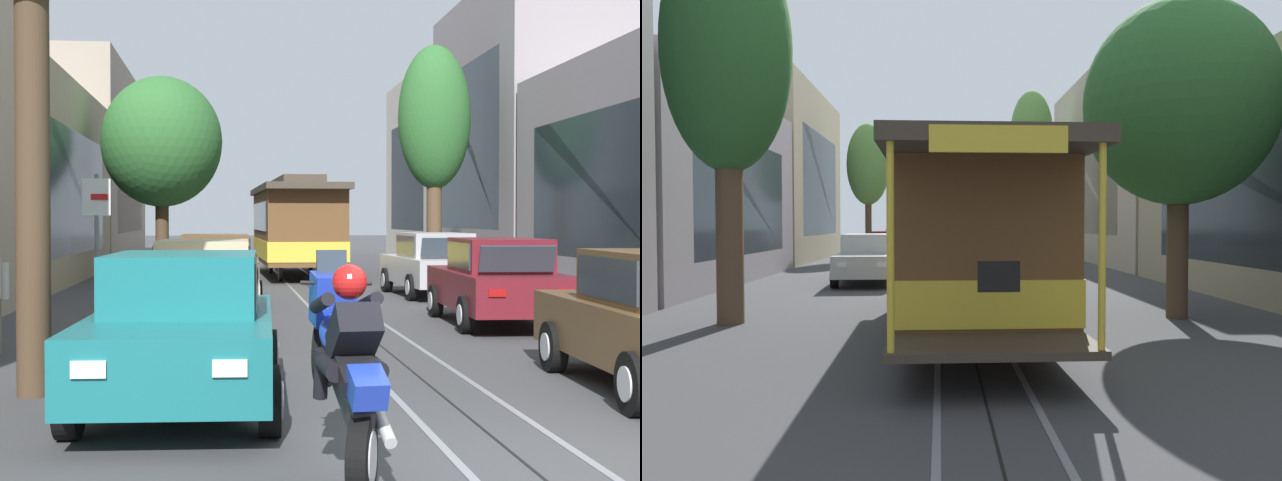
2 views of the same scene
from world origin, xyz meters
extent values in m
plane|color=#424244|center=(0.00, 18.99, 0.00)|extent=(160.00, 160.00, 0.00)
cube|color=gray|center=(-0.53, 21.73, 0.01)|extent=(0.08, 55.47, 0.01)
cube|color=gray|center=(0.53, 21.73, 0.01)|extent=(0.08, 55.47, 0.01)
cube|color=black|center=(0.00, 21.73, 0.00)|extent=(0.03, 55.47, 0.01)
cube|color=#BCAD93|center=(-8.98, 5.91, 4.70)|extent=(4.51, 15.52, 9.39)
cube|color=#2D3842|center=(-6.75, 5.91, 4.23)|extent=(0.04, 11.08, 5.64)
cube|color=#2D3842|center=(-6.75, 21.73, 2.71)|extent=(0.04, 11.08, 3.61)
cube|color=tan|center=(9.10, 3.93, 4.36)|extent=(4.75, 11.57, 8.73)
cube|color=#2D3842|center=(6.75, 3.93, 3.93)|extent=(0.04, 8.31, 5.24)
cube|color=gray|center=(9.36, 15.80, 3.07)|extent=(5.26, 11.57, 6.14)
cube|color=#2D3842|center=(6.75, 15.80, 2.76)|extent=(0.04, 8.31, 3.68)
cube|color=#196B70|center=(-2.79, 2.74, 0.65)|extent=(1.98, 4.37, 0.66)
cube|color=#196B70|center=(-2.78, 2.89, 1.28)|extent=(1.56, 2.12, 0.60)
cube|color=#2D3842|center=(-2.82, 2.06, 1.26)|extent=(1.34, 0.28, 0.47)
cube|color=#2D3842|center=(-2.73, 4.08, 1.26)|extent=(1.30, 0.25, 0.45)
cube|color=#2D3842|center=(-2.04, 2.86, 1.28)|extent=(0.11, 1.81, 0.47)
cube|color=#2D3842|center=(-3.53, 2.93, 1.28)|extent=(0.11, 1.81, 0.47)
cube|color=white|center=(-2.32, 0.56, 0.75)|extent=(0.28, 0.05, 0.14)
cube|color=#B21414|center=(-2.14, 4.88, 0.75)|extent=(0.28, 0.05, 0.12)
cube|color=white|center=(-3.44, 0.61, 0.75)|extent=(0.28, 0.05, 0.14)
cube|color=#B21414|center=(-3.26, 4.93, 0.75)|extent=(0.28, 0.05, 0.12)
cylinder|color=black|center=(-1.97, 1.38, 0.32)|extent=(0.23, 0.65, 0.64)
cylinder|color=silver|center=(-1.86, 1.37, 0.32)|extent=(0.03, 0.35, 0.35)
cylinder|color=black|center=(-3.73, 1.45, 0.32)|extent=(0.23, 0.65, 0.64)
cylinder|color=silver|center=(-3.84, 1.46, 0.32)|extent=(0.03, 0.35, 0.35)
cylinder|color=black|center=(-1.85, 4.04, 0.32)|extent=(0.23, 0.65, 0.64)
cylinder|color=silver|center=(-1.74, 4.03, 0.32)|extent=(0.03, 0.35, 0.35)
cylinder|color=black|center=(-3.61, 4.11, 0.32)|extent=(0.23, 0.65, 0.64)
cylinder|color=silver|center=(-3.72, 4.12, 0.32)|extent=(0.03, 0.35, 0.35)
cube|color=#C1B28E|center=(-2.72, 8.68, 0.65)|extent=(1.89, 4.34, 0.66)
cube|color=#C1B28E|center=(-2.71, 8.83, 1.28)|extent=(1.52, 2.09, 0.60)
cube|color=#2D3842|center=(-2.73, 7.99, 1.26)|extent=(1.34, 0.25, 0.47)
cube|color=#2D3842|center=(-2.69, 10.01, 1.26)|extent=(1.30, 0.22, 0.45)
cube|color=#2D3842|center=(-1.97, 8.81, 1.28)|extent=(0.07, 1.81, 0.47)
cube|color=#2D3842|center=(-3.46, 8.84, 1.28)|extent=(0.07, 1.81, 0.47)
cube|color=white|center=(-2.20, 6.51, 0.75)|extent=(0.28, 0.05, 0.14)
cube|color=#B21414|center=(-2.11, 10.83, 0.75)|extent=(0.28, 0.05, 0.12)
cube|color=white|center=(-3.32, 6.53, 0.75)|extent=(0.28, 0.05, 0.14)
cube|color=#B21414|center=(-3.23, 10.85, 0.75)|extent=(0.28, 0.05, 0.12)
cylinder|color=black|center=(-1.86, 7.33, 0.32)|extent=(0.21, 0.64, 0.64)
cylinder|color=silver|center=(-1.75, 7.33, 0.32)|extent=(0.03, 0.35, 0.35)
cylinder|color=black|center=(-3.62, 7.36, 0.32)|extent=(0.21, 0.64, 0.64)
cylinder|color=silver|center=(-3.73, 7.37, 0.32)|extent=(0.03, 0.35, 0.35)
cylinder|color=black|center=(-1.81, 9.99, 0.32)|extent=(0.21, 0.64, 0.64)
cylinder|color=silver|center=(-1.70, 9.99, 0.32)|extent=(0.03, 0.35, 0.35)
cylinder|color=black|center=(-3.57, 10.03, 0.32)|extent=(0.21, 0.64, 0.64)
cylinder|color=silver|center=(-3.68, 10.03, 0.32)|extent=(0.03, 0.35, 0.35)
cube|color=brown|center=(-2.58, 14.10, 0.65)|extent=(1.83, 4.31, 0.66)
cube|color=brown|center=(-2.58, 14.25, 1.28)|extent=(1.49, 2.07, 0.60)
cube|color=#2D3842|center=(-2.58, 13.42, 1.26)|extent=(1.33, 0.23, 0.47)
cube|color=#2D3842|center=(-2.59, 15.44, 1.26)|extent=(1.30, 0.21, 0.45)
cube|color=#2D3842|center=(-1.83, 14.26, 1.28)|extent=(0.04, 1.81, 0.47)
cube|color=#2D3842|center=(-3.33, 14.25, 1.28)|extent=(0.04, 1.81, 0.47)
cube|color=white|center=(-2.01, 11.95, 0.75)|extent=(0.28, 0.04, 0.14)
cube|color=#B21414|center=(-2.04, 16.27, 0.75)|extent=(0.28, 0.04, 0.12)
cube|color=white|center=(-3.12, 11.94, 0.75)|extent=(0.28, 0.04, 0.14)
cube|color=#B21414|center=(-3.15, 16.26, 0.75)|extent=(0.28, 0.04, 0.12)
cylinder|color=black|center=(-1.69, 12.78, 0.32)|extent=(0.20, 0.64, 0.64)
cylinder|color=silver|center=(-1.58, 12.78, 0.32)|extent=(0.02, 0.35, 0.35)
cylinder|color=black|center=(-3.45, 12.76, 0.32)|extent=(0.20, 0.64, 0.64)
cylinder|color=silver|center=(-3.56, 12.76, 0.32)|extent=(0.02, 0.35, 0.35)
cylinder|color=black|center=(-1.71, 15.44, 0.32)|extent=(0.20, 0.64, 0.64)
cylinder|color=silver|center=(-1.60, 15.44, 0.32)|extent=(0.02, 0.35, 0.35)
cylinder|color=black|center=(-3.47, 15.43, 0.32)|extent=(0.20, 0.64, 0.64)
cylinder|color=silver|center=(-3.58, 15.43, 0.32)|extent=(0.02, 0.35, 0.35)
cube|color=brown|center=(2.58, 3.15, 0.65)|extent=(2.01, 4.38, 0.66)
cube|color=brown|center=(2.58, 3.00, 1.28)|extent=(1.58, 2.13, 0.60)
cube|color=#2D3842|center=(2.62, 3.84, 1.26)|extent=(1.34, 0.29, 0.47)
cube|color=#2D3842|center=(2.52, 1.82, 1.26)|extent=(1.30, 0.26, 0.45)
cube|color=#2D3842|center=(1.83, 3.04, 1.28)|extent=(0.12, 1.81, 0.47)
cube|color=#2D3842|center=(3.32, 2.97, 1.28)|extent=(0.12, 1.81, 0.47)
cube|color=white|center=(2.13, 5.34, 0.75)|extent=(0.28, 0.05, 0.14)
cube|color=#B21414|center=(1.92, 1.02, 0.75)|extent=(0.28, 0.05, 0.12)
cube|color=white|center=(3.25, 5.28, 0.75)|extent=(0.28, 0.05, 0.14)
cube|color=#B21414|center=(3.03, 0.97, 0.75)|extent=(0.28, 0.05, 0.12)
cylinder|color=black|center=(1.77, 4.53, 0.32)|extent=(0.23, 0.65, 0.64)
cylinder|color=silver|center=(1.66, 4.53, 0.32)|extent=(0.04, 0.35, 0.35)
cylinder|color=black|center=(3.53, 4.44, 0.32)|extent=(0.23, 0.65, 0.64)
cylinder|color=silver|center=(3.64, 4.44, 0.32)|extent=(0.04, 0.35, 0.35)
cylinder|color=black|center=(1.64, 1.86, 0.32)|extent=(0.23, 0.65, 0.64)
cylinder|color=silver|center=(1.53, 1.87, 0.32)|extent=(0.04, 0.35, 0.35)
cylinder|color=black|center=(3.40, 1.78, 0.32)|extent=(0.23, 0.65, 0.64)
cylinder|color=silver|center=(3.51, 1.77, 0.32)|extent=(0.04, 0.35, 0.35)
cube|color=maroon|center=(2.60, 9.78, 0.65)|extent=(1.95, 4.36, 0.66)
cube|color=maroon|center=(2.59, 9.63, 1.28)|extent=(1.55, 2.11, 0.60)
cube|color=#2D3842|center=(2.62, 10.46, 1.26)|extent=(1.34, 0.27, 0.47)
cube|color=#2D3842|center=(2.55, 8.44, 1.26)|extent=(1.30, 0.24, 0.45)
cube|color=#2D3842|center=(1.84, 9.65, 1.28)|extent=(0.09, 1.81, 0.47)
cube|color=#2D3842|center=(3.34, 9.60, 1.28)|extent=(0.09, 1.81, 0.47)
cube|color=white|center=(2.11, 11.95, 0.75)|extent=(0.28, 0.05, 0.14)
cube|color=#B21414|center=(1.96, 7.64, 0.75)|extent=(0.28, 0.05, 0.12)
cube|color=white|center=(3.23, 11.91, 0.75)|extent=(0.28, 0.05, 0.14)
cube|color=#B21414|center=(3.08, 7.60, 0.75)|extent=(0.28, 0.05, 0.12)
cylinder|color=black|center=(1.76, 11.14, 0.32)|extent=(0.22, 0.65, 0.64)
cylinder|color=silver|center=(1.65, 11.14, 0.32)|extent=(0.03, 0.35, 0.35)
cylinder|color=black|center=(3.52, 11.08, 0.32)|extent=(0.22, 0.65, 0.64)
cylinder|color=silver|center=(3.63, 11.07, 0.32)|extent=(0.03, 0.35, 0.35)
cylinder|color=black|center=(1.67, 8.47, 0.32)|extent=(0.22, 0.65, 0.64)
cylinder|color=silver|center=(1.56, 8.48, 0.32)|extent=(0.03, 0.35, 0.35)
cylinder|color=black|center=(3.43, 8.41, 0.32)|extent=(0.22, 0.65, 0.64)
cylinder|color=silver|center=(3.54, 8.41, 0.32)|extent=(0.03, 0.35, 0.35)
cube|color=#B7B7BC|center=(2.83, 16.10, 0.65)|extent=(2.00, 4.38, 0.66)
cube|color=#B7B7BC|center=(2.83, 15.95, 1.28)|extent=(1.57, 2.13, 0.60)
cube|color=#2D3842|center=(2.79, 16.79, 1.26)|extent=(1.34, 0.29, 0.47)
cube|color=#2D3842|center=(2.89, 14.77, 1.26)|extent=(1.30, 0.26, 0.45)
cube|color=#2D3842|center=(2.09, 15.92, 1.28)|extent=(0.12, 1.81, 0.47)
cube|color=#2D3842|center=(3.58, 15.99, 1.28)|extent=(0.12, 1.81, 0.47)
cube|color=white|center=(2.17, 18.23, 0.75)|extent=(0.28, 0.05, 0.14)
cube|color=#B21414|center=(2.37, 13.92, 0.75)|extent=(0.28, 0.05, 0.12)
cube|color=white|center=(3.28, 18.29, 0.75)|extent=(0.28, 0.05, 0.14)
cube|color=#B21414|center=(3.49, 13.97, 0.75)|extent=(0.28, 0.05, 0.12)
cylinder|color=black|center=(1.88, 17.39, 0.32)|extent=(0.23, 0.65, 0.64)
cylinder|color=silver|center=(1.77, 17.39, 0.32)|extent=(0.04, 0.35, 0.35)
cylinder|color=black|center=(3.64, 17.48, 0.32)|extent=(0.23, 0.65, 0.64)
cylinder|color=silver|center=(3.75, 17.48, 0.32)|extent=(0.04, 0.35, 0.35)
cylinder|color=black|center=(2.01, 14.73, 0.32)|extent=(0.23, 0.65, 0.64)
cylinder|color=silver|center=(1.90, 14.73, 0.32)|extent=(0.04, 0.35, 0.35)
cylinder|color=black|center=(3.77, 14.82, 0.32)|extent=(0.23, 0.65, 0.64)
cylinder|color=silver|center=(3.88, 14.82, 0.32)|extent=(0.04, 0.35, 0.35)
cylinder|color=#4C3826|center=(-4.44, 3.56, 2.74)|extent=(0.37, 0.37, 5.49)
ellipsoid|color=#609947|center=(-4.44, 3.56, 6.67)|extent=(2.30, 2.44, 4.74)
cylinder|color=#4C3826|center=(-4.35, 23.23, 1.67)|extent=(0.42, 0.42, 3.34)
ellipsoid|color=#2D662D|center=(-4.35, 23.23, 4.38)|extent=(3.83, 4.02, 4.14)
cylinder|color=brown|center=(4.34, 3.42, 1.99)|extent=(0.34, 0.34, 3.98)
ellipsoid|color=#609947|center=(4.34, 3.42, 5.07)|extent=(2.29, 2.22, 4.37)
cylinder|color=brown|center=(4.54, 23.56, 2.05)|extent=(0.50, 0.50, 4.10)
ellipsoid|color=#2D662D|center=(4.54, 23.56, 5.29)|extent=(2.41, 2.16, 4.76)
cube|color=brown|center=(0.00, 24.09, 1.65)|extent=(2.57, 7.55, 2.30)
cube|color=yellow|center=(0.00, 24.09, 0.95)|extent=(2.61, 7.59, 0.60)
cube|color=#42382D|center=(-0.10, 28.39, 0.55)|extent=(2.42, 1.15, 0.10)
cylinder|color=yellow|center=(-1.23, 28.82, 1.65)|extent=(0.08, 0.08, 2.30)
cylinder|color=yellow|center=(1.01, 28.87, 1.65)|extent=(0.08, 0.08, 2.30)
cube|color=#42382D|center=(-0.01, 24.39, 2.90)|extent=(2.76, 9.16, 0.20)
cube|color=#42382D|center=(0.00, 24.09, 3.14)|extent=(1.45, 5.65, 0.28)
cube|color=#2D3842|center=(-1.22, 24.06, 2.00)|extent=(0.17, 6.37, 0.90)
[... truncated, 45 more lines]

